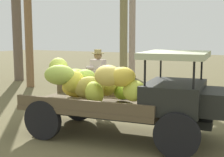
% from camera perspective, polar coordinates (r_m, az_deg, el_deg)
% --- Properties ---
extents(ground_plane, '(60.00, 60.00, 0.00)m').
position_cam_1_polar(ground_plane, '(7.28, -0.09, -9.51)').
color(ground_plane, brown).
extents(truck, '(4.56, 2.09, 1.86)m').
position_cam_1_polar(truck, '(6.63, 2.59, -2.76)').
color(truck, black).
rests_on(truck, ground).
extents(farmer, '(0.53, 0.47, 1.79)m').
position_cam_1_polar(farmer, '(8.78, -2.59, 0.33)').
color(farmer, olive).
rests_on(farmer, ground).
extents(wooden_crate, '(0.66, 0.66, 0.50)m').
position_cam_1_polar(wooden_crate, '(8.49, -12.12, -5.40)').
color(wooden_crate, '#8C6343').
rests_on(wooden_crate, ground).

